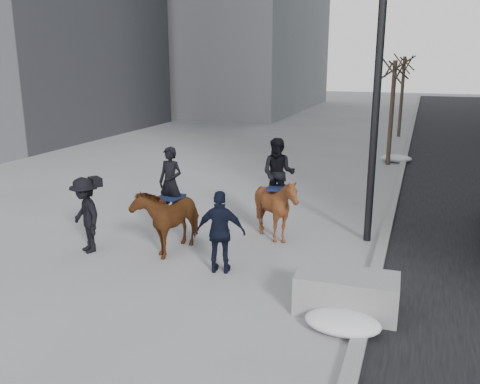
% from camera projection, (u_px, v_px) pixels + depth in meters
% --- Properties ---
extents(ground, '(120.00, 120.00, 0.00)m').
position_uv_depth(ground, '(220.00, 276.00, 10.44)').
color(ground, gray).
rests_on(ground, ground).
extents(curb, '(0.25, 90.00, 0.12)m').
position_uv_depth(curb, '(399.00, 179.00, 18.53)').
color(curb, gray).
rests_on(curb, ground).
extents(planter, '(1.79, 0.94, 0.71)m').
position_uv_depth(planter, '(346.00, 293.00, 8.91)').
color(planter, gray).
rests_on(planter, ground).
extents(tree_near, '(1.20, 1.20, 4.73)m').
position_uv_depth(tree_near, '(392.00, 108.00, 20.72)').
color(tree_near, '#392A22').
rests_on(tree_near, ground).
extents(tree_far, '(1.20, 1.20, 4.91)m').
position_uv_depth(tree_far, '(402.00, 93.00, 28.24)').
color(tree_far, '#392C22').
rests_on(tree_far, ground).
extents(mounted_left, '(1.08, 1.95, 2.40)m').
position_uv_depth(mounted_left, '(169.00, 212.00, 11.73)').
color(mounted_left, '#47260E').
rests_on(mounted_left, ground).
extents(mounted_right, '(1.42, 1.58, 2.51)m').
position_uv_depth(mounted_right, '(277.00, 200.00, 12.31)').
color(mounted_right, '#501A10').
rests_on(mounted_right, ground).
extents(feeder, '(1.09, 0.95, 1.75)m').
position_uv_depth(feeder, '(221.00, 232.00, 10.45)').
color(feeder, black).
rests_on(feeder, ground).
extents(camera_crew, '(1.31, 1.17, 1.75)m').
position_uv_depth(camera_crew, '(86.00, 215.00, 11.58)').
color(camera_crew, black).
rests_on(camera_crew, ground).
extents(lamppost, '(0.25, 2.03, 9.09)m').
position_uv_depth(lamppost, '(382.00, 28.00, 11.38)').
color(lamppost, black).
rests_on(lamppost, ground).
extents(snow_piles, '(1.29, 15.63, 0.33)m').
position_uv_depth(snow_piles, '(382.00, 202.00, 15.27)').
color(snow_piles, silver).
rests_on(snow_piles, ground).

